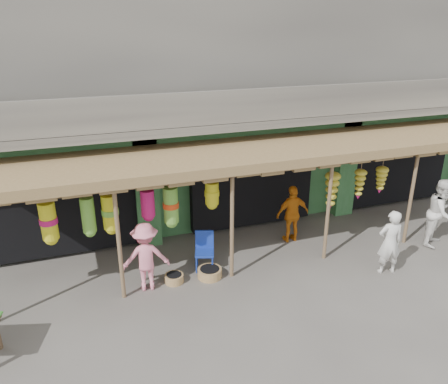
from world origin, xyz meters
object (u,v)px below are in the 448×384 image
object	(u,v)px
blue_chair	(205,248)
person_shopper	(146,257)
person_front	(390,242)
person_vendor	(292,214)
person_right	(441,213)

from	to	relation	value
blue_chair	person_shopper	distance (m)	1.56
person_front	person_vendor	size ratio (longest dim) A/B	1.00
person_front	person_vendor	distance (m)	2.60
blue_chair	person_vendor	bearing A→B (deg)	29.76
blue_chair	person_front	distance (m)	4.35
person_shopper	person_right	bearing A→B (deg)	-176.58
person_front	blue_chair	bearing A→B (deg)	-10.64
blue_chair	person_vendor	size ratio (longest dim) A/B	0.58
blue_chair	person_shopper	size ratio (longest dim) A/B	0.58
person_right	person_shopper	size ratio (longest dim) A/B	1.15
person_front	person_right	world-z (taller)	person_right
blue_chair	person_shopper	world-z (taller)	person_shopper
blue_chair	person_right	distance (m)	6.30
person_vendor	person_shopper	xyz separation A→B (m)	(-4.11, -0.96, -0.00)
blue_chair	person_shopper	bearing A→B (deg)	-145.42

